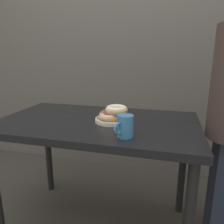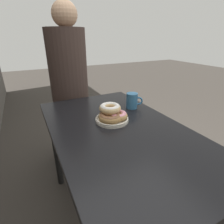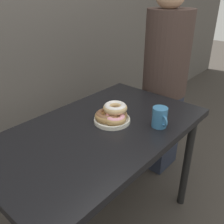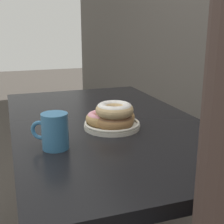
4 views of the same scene
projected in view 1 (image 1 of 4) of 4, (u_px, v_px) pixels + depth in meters
The scene contains 4 objects.
wall_back at pixel (127, 39), 2.04m from camera, with size 8.00×0.05×2.60m.
dining_table at pixel (97, 133), 1.36m from camera, with size 1.21×0.71×0.77m.
donut_plate at pixel (113, 115), 1.29m from camera, with size 0.22×0.21×0.10m.
coffee_mug at pixel (125, 126), 1.05m from camera, with size 0.08×0.11×0.11m.
Camera 1 is at (0.42, -0.98, 1.15)m, focal length 35.00 mm.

